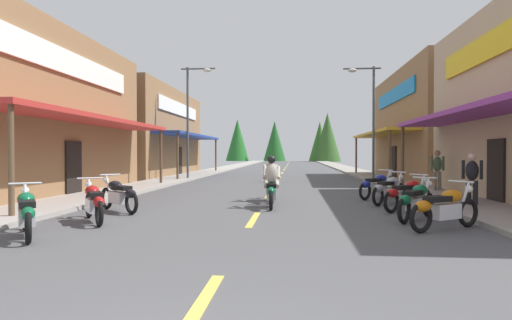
% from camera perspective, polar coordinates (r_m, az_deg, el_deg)
% --- Properties ---
extents(ground, '(10.29, 98.84, 0.10)m').
position_cam_1_polar(ground, '(36.78, 3.66, -1.71)').
color(ground, '#4C4C4F').
extents(sidewalk_left, '(2.30, 98.84, 0.12)m').
position_cam_1_polar(sidewalk_left, '(37.47, -6.01, -1.49)').
color(sidewalk_left, '#9E9991').
rests_on(sidewalk_left, ground).
extents(sidewalk_right, '(2.30, 98.84, 0.12)m').
position_cam_1_polar(sidewalk_right, '(37.13, 13.41, -1.54)').
color(sidewalk_right, gray).
rests_on(sidewalk_right, ground).
extents(centerline_dashes, '(0.16, 74.65, 0.01)m').
position_cam_1_polar(centerline_dashes, '(40.53, 3.80, -1.39)').
color(centerline_dashes, '#E0C64C').
rests_on(centerline_dashes, ground).
extents(storefront_left_far, '(10.11, 13.89, 6.24)m').
position_cam_1_polar(storefront_left_far, '(32.79, -17.36, 3.47)').
color(storefront_left_far, olive).
rests_on(storefront_left_far, ground).
extents(storefront_right_far, '(8.89, 13.45, 6.87)m').
position_cam_1_polar(storefront_right_far, '(29.60, 24.94, 4.31)').
color(storefront_right_far, olive).
rests_on(storefront_right_far, ground).
extents(streetlamp_left, '(2.13, 0.30, 6.92)m').
position_cam_1_polar(streetlamp_left, '(26.32, -8.60, 7.02)').
color(streetlamp_left, '#474C51').
rests_on(streetlamp_left, ground).
extents(streetlamp_right, '(2.13, 0.30, 6.63)m').
position_cam_1_polar(streetlamp_right, '(25.28, 14.93, 6.89)').
color(streetlamp_right, '#474C51').
rests_on(streetlamp_right, ground).
extents(motorcycle_parked_right_0, '(1.84, 1.27, 1.04)m').
position_cam_1_polar(motorcycle_parked_right_0, '(9.86, 24.16, -5.86)').
color(motorcycle_parked_right_0, black).
rests_on(motorcycle_parked_right_0, ground).
extents(motorcycle_parked_right_1, '(1.37, 1.77, 1.04)m').
position_cam_1_polar(motorcycle_parked_right_1, '(11.04, 20.88, -5.12)').
color(motorcycle_parked_right_1, black).
rests_on(motorcycle_parked_right_1, ground).
extents(motorcycle_parked_right_2, '(1.70, 1.46, 1.04)m').
position_cam_1_polar(motorcycle_parked_right_2, '(12.67, 19.82, -4.34)').
color(motorcycle_parked_right_2, black).
rests_on(motorcycle_parked_right_2, ground).
extents(motorcycle_parked_right_3, '(1.45, 1.70, 1.04)m').
position_cam_1_polar(motorcycle_parked_right_3, '(14.19, 17.60, -3.77)').
color(motorcycle_parked_right_3, black).
rests_on(motorcycle_parked_right_3, ground).
extents(motorcycle_parked_right_4, '(1.58, 1.58, 1.04)m').
position_cam_1_polar(motorcycle_parked_right_4, '(15.76, 16.07, -3.30)').
color(motorcycle_parked_right_4, black).
rests_on(motorcycle_parked_right_4, ground).
extents(motorcycle_parked_left_0, '(1.33, 1.80, 1.04)m').
position_cam_1_polar(motorcycle_parked_left_0, '(9.39, -28.63, -6.23)').
color(motorcycle_parked_left_0, black).
rests_on(motorcycle_parked_left_0, ground).
extents(motorcycle_parked_left_1, '(1.31, 1.81, 1.04)m').
position_cam_1_polar(motorcycle_parked_left_1, '(10.75, -21.10, -5.28)').
color(motorcycle_parked_left_1, black).
rests_on(motorcycle_parked_left_1, ground).
extents(motorcycle_parked_left_2, '(1.69, 1.47, 1.04)m').
position_cam_1_polar(motorcycle_parked_left_2, '(12.41, -18.06, -4.44)').
color(motorcycle_parked_left_2, black).
rests_on(motorcycle_parked_left_2, ground).
extents(rider_cruising_lead, '(0.60, 2.14, 1.57)m').
position_cam_1_polar(rider_cruising_lead, '(12.74, 2.12, -3.51)').
color(rider_cruising_lead, black).
rests_on(rider_cruising_lead, ground).
extents(rider_cruising_trailing, '(0.60, 2.14, 1.57)m').
position_cam_1_polar(rider_cruising_trailing, '(14.47, 1.97, -2.98)').
color(rider_cruising_trailing, black).
rests_on(rider_cruising_trailing, ground).
extents(pedestrian_by_shop, '(0.57, 0.27, 1.76)m').
position_cam_1_polar(pedestrian_by_shop, '(18.85, 23.35, -1.02)').
color(pedestrian_by_shop, '#726659').
rests_on(pedestrian_by_shop, ground).
extents(pedestrian_browsing, '(0.51, 0.40, 1.65)m').
position_cam_1_polar(pedestrian_browsing, '(13.98, 27.21, -1.98)').
color(pedestrian_browsing, black).
rests_on(pedestrian_browsing, ground).
extents(treeline_backdrop, '(23.77, 10.88, 9.57)m').
position_cam_1_polar(treeline_backdrop, '(87.16, 4.59, 2.76)').
color(treeline_backdrop, '#206223').
rests_on(treeline_backdrop, ground).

